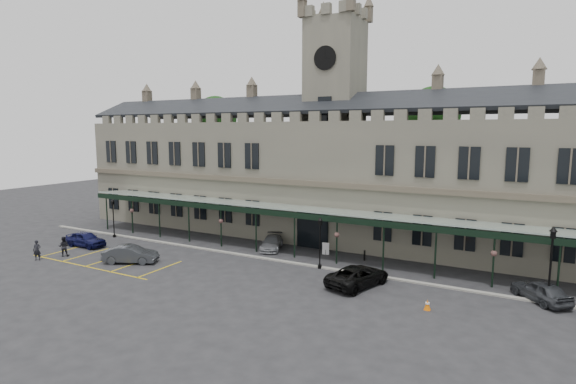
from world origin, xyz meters
The scene contains 22 objects.
ground centered at (0.00, 0.00, 0.00)m, with size 140.00×140.00×0.00m, color #242427.
station_building centered at (0.00, 15.91, 6.47)m, with size 60.00×10.36×17.30m.
clock_tower centered at (0.00, 16.00, 13.11)m, with size 5.60×5.60×24.80m.
canopy centered at (0.00, 7.46, 2.40)m, with size 50.00×4.10×4.30m.
kerb centered at (0.00, 5.50, 0.06)m, with size 60.00×0.40×0.12m, color gray.
parking_markings centered at (-14.00, -1.50, 0.00)m, with size 16.00×6.00×0.01m, color gold, non-canonical shape.
tree_behind_left centered at (-22.00, 25.00, 12.81)m, with size 6.00×6.00×16.00m.
tree_behind_mid centered at (8.00, 25.00, 12.81)m, with size 6.00×6.00×16.00m.
lamp_post_left centered at (-20.23, 4.90, 2.43)m, with size 0.39×0.39×4.09m.
lamp_post_mid centered at (3.29, 5.36, 2.53)m, with size 0.40×0.40×4.26m.
lamp_post_right centered at (19.41, 5.20, 3.09)m, with size 0.49×0.49×5.20m.
traffic_cone centered at (12.76, 0.79, 0.33)m, with size 0.42×0.42×0.67m.
sign_board centered at (2.06, 9.37, 0.54)m, with size 0.64×0.13×1.10m.
bollard_left centered at (-3.26, 9.83, 0.45)m, with size 0.16×0.16×0.89m, color black.
bollard_right centered at (5.77, 9.25, 0.45)m, with size 0.16×0.16×0.90m, color black.
car_left_a centered at (-19.55, 0.93, 0.73)m, with size 1.73×4.29×1.46m, color #0D0F3B.
car_left_b centered at (-11.50, -0.85, 0.74)m, with size 1.57×4.50×1.48m, color #33353A.
car_taxi centered at (-3.19, 8.65, 0.62)m, with size 1.75×4.30×1.25m, color gray.
car_van centered at (7.41, 2.93, 0.74)m, with size 2.46×5.34×1.48m, color black.
car_right_a centered at (19.00, 5.78, 0.71)m, with size 1.69×4.19×1.43m, color #33353A.
person_a centered at (-19.20, -4.16, 0.88)m, with size 0.64×0.42×1.77m, color black.
person_b centered at (-18.30, -2.26, 0.90)m, with size 0.87×0.68×1.80m, color black.
Camera 1 is at (17.86, -27.00, 11.17)m, focal length 28.00 mm.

